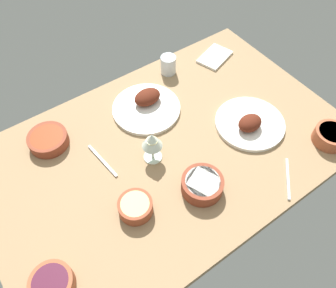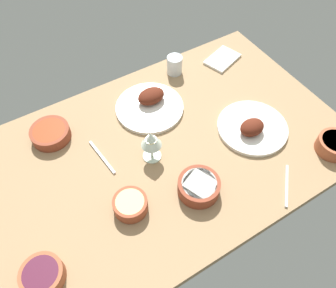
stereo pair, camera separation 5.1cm
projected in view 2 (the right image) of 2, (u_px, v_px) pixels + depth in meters
The scene contains 13 objects.
dining_table at pixel (168, 150), 131.38cm from camera, with size 140.00×90.00×4.00cm, color #937551.
plate_far_side at pixel (150, 104), 140.67cm from camera, with size 28.57×28.57×7.16cm.
plate_near_viewer at pixel (252, 127), 133.38cm from camera, with size 28.31×28.31×7.17cm.
bowl_cream at pixel (199, 186), 116.01cm from camera, with size 14.87×14.87×5.65cm.
bowl_sauce at pixel (50, 133), 130.58cm from camera, with size 15.31×15.31×4.63cm.
bowl_soup at pixel (334, 145), 126.70cm from camera, with size 13.07×13.07×5.61cm.
bowl_pasta at pixel (130, 204), 112.22cm from camera, with size 11.82×11.82×5.17cm.
bowl_onions at pixel (42, 275), 98.81cm from camera, with size 13.04×13.04×4.92cm.
wine_glass at pixel (151, 141), 119.19cm from camera, with size 7.60×7.60×14.00cm.
water_tumbler at pixel (175, 65), 151.71cm from camera, with size 7.03×7.03×8.55cm, color silver.
folded_napkin at pixel (222, 59), 159.72cm from camera, with size 16.44×10.90×1.20cm, color white.
fork_loose at pixel (102, 157), 126.50cm from camera, with size 18.14×0.90×0.80cm, color silver.
spoon_loose at pixel (287, 185), 119.25cm from camera, with size 17.32×0.90×0.80cm, color silver.
Camera 2 is at (39.24, 64.65, 109.46)cm, focal length 35.62 mm.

